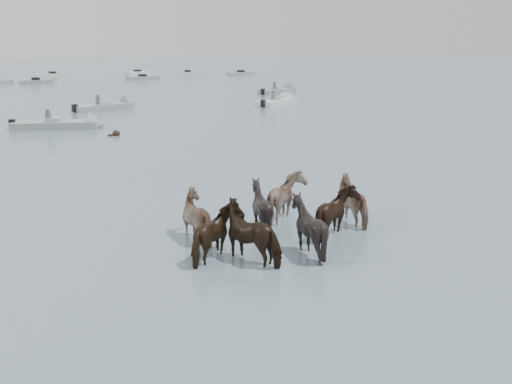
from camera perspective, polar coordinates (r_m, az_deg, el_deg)
ground at (r=16.52m, az=6.44°, el=-3.09°), size 400.00×400.00×0.00m
pony_herd at (r=14.89m, az=2.55°, el=-2.73°), size 6.77×4.50×1.64m
swimming_pony at (r=33.08m, az=-14.54°, el=5.94°), size 0.72×0.44×0.44m
motorboat_b at (r=36.76m, az=-19.13°, el=6.67°), size 5.63×4.31×1.92m
motorboat_c at (r=46.84m, az=-14.94°, el=8.67°), size 5.56×1.99×1.92m
motorboat_d at (r=49.57m, az=2.56°, el=9.49°), size 5.79×3.57×1.92m
motorboat_e at (r=61.16m, az=2.68°, el=10.58°), size 5.70×2.53×1.92m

